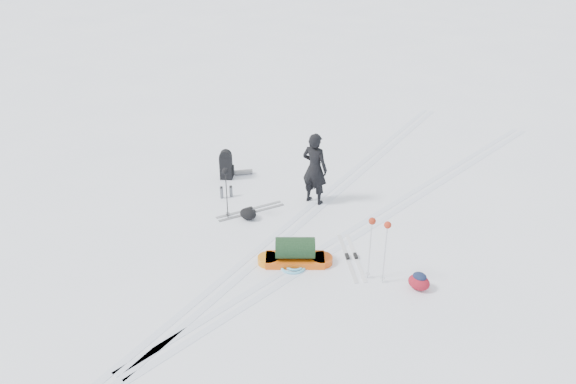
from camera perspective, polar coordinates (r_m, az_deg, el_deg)
name	(u,v)px	position (r m, az deg, el deg)	size (l,w,h in m)	color
ground	(288,230)	(12.17, 0.04, -3.86)	(200.00, 200.00, 0.00)	white
ski_tracks	(334,221)	(12.51, 4.67, -2.99)	(3.38, 17.97, 0.01)	silver
skier	(315,169)	(12.89, 2.73, 2.39)	(0.63, 0.41, 1.73)	black
pulk_sled	(295,254)	(11.01, 0.73, -6.30)	(1.44, 1.20, 0.57)	#D3500C
expedition_rucksack	(228,165)	(14.31, -6.09, 2.72)	(0.59, 0.83, 0.78)	black
ski_poles_black	(226,177)	(12.22, -6.35, 1.48)	(0.15, 0.15, 1.23)	black
ski_poles_silver	(379,230)	(10.19, 9.26, -3.85)	(0.42, 0.17, 1.32)	silver
touring_skis_grey	(251,211)	(12.89, -3.83, -1.92)	(0.92, 1.57, 0.06)	gray
touring_skis_white	(351,257)	(11.34, 6.46, -6.59)	(1.32, 1.42, 0.06)	silver
rope_coil	(294,266)	(11.00, 0.57, -7.48)	(0.68, 0.68, 0.06)	#5CBAE0
small_daypack	(419,281)	(10.64, 13.17, -8.83)	(0.43, 0.33, 0.35)	maroon
thermos_pair	(226,192)	(13.47, -6.31, 0.00)	(0.22, 0.28, 0.30)	#57585E
stuff_sack	(248,214)	(12.54, -4.08, -2.24)	(0.48, 0.42, 0.25)	black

